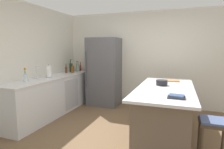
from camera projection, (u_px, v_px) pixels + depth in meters
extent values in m
plane|color=brown|center=(128.00, 140.00, 3.31)|extent=(7.20, 7.20, 0.00)
cube|color=silver|center=(149.00, 59.00, 5.24)|extent=(6.00, 0.10, 2.60)
cube|color=silver|center=(16.00, 63.00, 3.96)|extent=(0.10, 6.00, 2.60)
cube|color=silver|center=(53.00, 96.00, 4.61)|extent=(0.62, 2.79, 0.89)
cube|color=silver|center=(52.00, 77.00, 4.55)|extent=(0.65, 2.82, 0.03)
cube|color=#B2B5BA|center=(72.00, 94.00, 4.83)|extent=(0.01, 0.60, 0.75)
cube|color=brown|center=(164.00, 113.00, 3.43)|extent=(0.80, 2.00, 0.86)
cube|color=silver|center=(165.00, 88.00, 3.37)|extent=(0.96, 2.20, 0.04)
cube|color=#56565B|center=(104.00, 72.00, 5.32)|extent=(0.85, 0.68, 1.88)
cylinder|color=#4C4C51|center=(86.00, 69.00, 5.10)|extent=(0.02, 0.02, 0.94)
cylinder|color=#473828|center=(201.00, 149.00, 2.44)|extent=(0.04, 0.04, 0.59)
cylinder|color=#473828|center=(199.00, 139.00, 2.72)|extent=(0.04, 0.04, 0.59)
cylinder|color=#473828|center=(223.00, 142.00, 2.62)|extent=(0.04, 0.04, 0.59)
cube|color=#473828|center=(214.00, 123.00, 2.49)|extent=(0.36, 0.36, 0.04)
cube|color=#47567F|center=(214.00, 121.00, 2.48)|extent=(0.34, 0.34, 0.03)
cylinder|color=silver|center=(36.00, 79.00, 4.13)|extent=(0.05, 0.05, 0.02)
cylinder|color=silver|center=(36.00, 72.00, 4.11)|extent=(0.02, 0.02, 0.28)
cylinder|color=silver|center=(38.00, 67.00, 4.07)|extent=(0.14, 0.02, 0.02)
cylinder|color=silver|center=(25.00, 78.00, 3.80)|extent=(0.07, 0.07, 0.16)
cylinder|color=#4C7F3D|center=(25.00, 74.00, 3.79)|extent=(0.01, 0.03, 0.20)
sphere|color=orange|center=(25.00, 69.00, 3.78)|extent=(0.04, 0.04, 0.04)
cylinder|color=#4C7F3D|center=(25.00, 74.00, 3.78)|extent=(0.01, 0.01, 0.21)
sphere|color=orange|center=(25.00, 68.00, 3.76)|extent=(0.04, 0.04, 0.04)
cylinder|color=#4C7F3D|center=(26.00, 74.00, 3.78)|extent=(0.01, 0.04, 0.20)
sphere|color=orange|center=(25.00, 69.00, 3.77)|extent=(0.04, 0.04, 0.04)
cylinder|color=gray|center=(49.00, 77.00, 4.41)|extent=(0.14, 0.14, 0.01)
cylinder|color=white|center=(49.00, 71.00, 4.39)|extent=(0.11, 0.11, 0.26)
cylinder|color=gray|center=(48.00, 65.00, 4.37)|extent=(0.02, 0.02, 0.04)
cylinder|color=red|center=(80.00, 68.00, 5.73)|extent=(0.05, 0.05, 0.18)
cylinder|color=red|center=(80.00, 64.00, 5.71)|extent=(0.02, 0.02, 0.07)
cylinder|color=black|center=(80.00, 63.00, 5.71)|extent=(0.02, 0.02, 0.01)
cylinder|color=#994C23|center=(77.00, 68.00, 5.65)|extent=(0.05, 0.05, 0.21)
cylinder|color=#994C23|center=(77.00, 63.00, 5.63)|extent=(0.02, 0.02, 0.08)
cylinder|color=black|center=(77.00, 61.00, 5.63)|extent=(0.02, 0.02, 0.01)
cylinder|color=#8CB79E|center=(78.00, 68.00, 5.54)|extent=(0.08, 0.08, 0.21)
cylinder|color=#8CB79E|center=(78.00, 63.00, 5.52)|extent=(0.04, 0.04, 0.07)
cylinder|color=black|center=(78.00, 62.00, 5.52)|extent=(0.04, 0.04, 0.01)
cylinder|color=silver|center=(72.00, 67.00, 5.49)|extent=(0.08, 0.08, 0.26)
cylinder|color=silver|center=(71.00, 61.00, 5.47)|extent=(0.03, 0.03, 0.08)
cylinder|color=black|center=(71.00, 60.00, 5.46)|extent=(0.03, 0.03, 0.01)
cylinder|color=#19381E|center=(71.00, 68.00, 5.39)|extent=(0.07, 0.07, 0.25)
cylinder|color=#19381E|center=(70.00, 62.00, 5.37)|extent=(0.03, 0.03, 0.10)
cylinder|color=black|center=(70.00, 60.00, 5.36)|extent=(0.03, 0.03, 0.01)
cylinder|color=brown|center=(73.00, 69.00, 5.26)|extent=(0.09, 0.09, 0.19)
cylinder|color=brown|center=(73.00, 65.00, 5.25)|extent=(0.03, 0.03, 0.06)
cylinder|color=black|center=(73.00, 64.00, 5.24)|extent=(0.03, 0.03, 0.01)
cylinder|color=#5B3319|center=(66.00, 70.00, 5.23)|extent=(0.06, 0.06, 0.16)
cylinder|color=#5B3319|center=(66.00, 66.00, 5.22)|extent=(0.02, 0.02, 0.05)
cylinder|color=black|center=(66.00, 65.00, 5.21)|extent=(0.03, 0.03, 0.01)
cube|color=#2D2D33|center=(176.00, 97.00, 2.63)|extent=(0.24, 0.18, 0.02)
cube|color=#334770|center=(176.00, 96.00, 2.62)|extent=(0.22, 0.18, 0.02)
cylinder|color=black|center=(162.00, 83.00, 3.54)|extent=(0.21, 0.21, 0.10)
cube|color=#9E7042|center=(172.00, 81.00, 4.01)|extent=(0.31, 0.25, 0.02)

